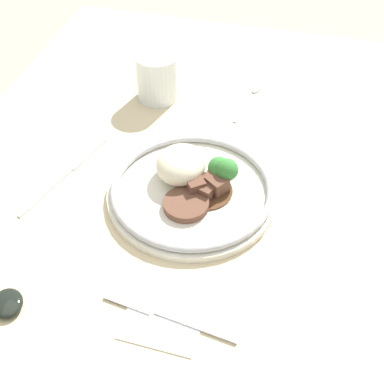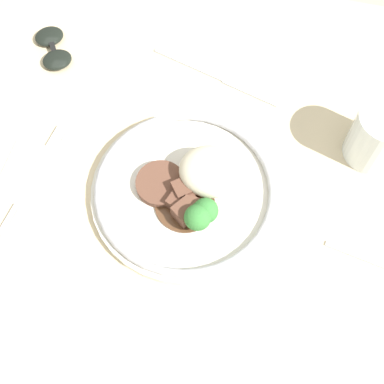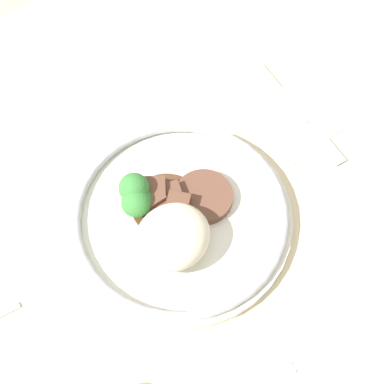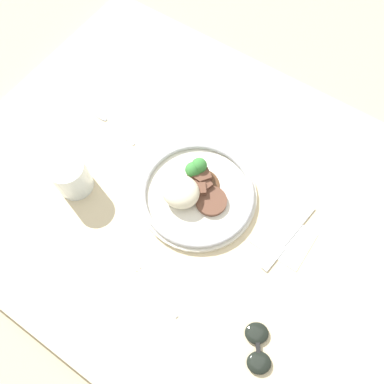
% 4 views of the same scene
% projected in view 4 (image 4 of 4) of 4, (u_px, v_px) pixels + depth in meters
% --- Properties ---
extents(ground_plane, '(8.00, 8.00, 0.00)m').
position_uv_depth(ground_plane, '(208.00, 209.00, 0.92)').
color(ground_plane, tan).
extents(dining_table, '(1.26, 0.90, 0.04)m').
position_uv_depth(dining_table, '(209.00, 206.00, 0.91)').
color(dining_table, beige).
rests_on(dining_table, ground).
extents(napkin, '(0.13, 0.11, 0.00)m').
position_uv_depth(napkin, '(283.00, 237.00, 0.85)').
color(napkin, white).
rests_on(napkin, dining_table).
extents(plate, '(0.28, 0.28, 0.06)m').
position_uv_depth(plate, '(195.00, 192.00, 0.88)').
color(plate, silver).
rests_on(plate, dining_table).
extents(juice_glass, '(0.08, 0.08, 0.09)m').
position_uv_depth(juice_glass, '(72.00, 177.00, 0.87)').
color(juice_glass, orange).
rests_on(juice_glass, dining_table).
extents(fork, '(0.04, 0.20, 0.00)m').
position_uv_depth(fork, '(285.00, 244.00, 0.84)').
color(fork, '#B7B7BC').
rests_on(fork, napkin).
extents(knife, '(0.23, 0.07, 0.00)m').
position_uv_depth(knife, '(140.00, 272.00, 0.82)').
color(knife, '#B7B7BC').
rests_on(knife, dining_table).
extents(spoon, '(0.16, 0.04, 0.01)m').
position_uv_depth(spoon, '(105.00, 119.00, 0.99)').
color(spoon, '#B7B7BC').
rests_on(spoon, dining_table).
extents(sunglasses, '(0.10, 0.11, 0.02)m').
position_uv_depth(sunglasses, '(258.00, 348.00, 0.75)').
color(sunglasses, black).
rests_on(sunglasses, dining_table).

